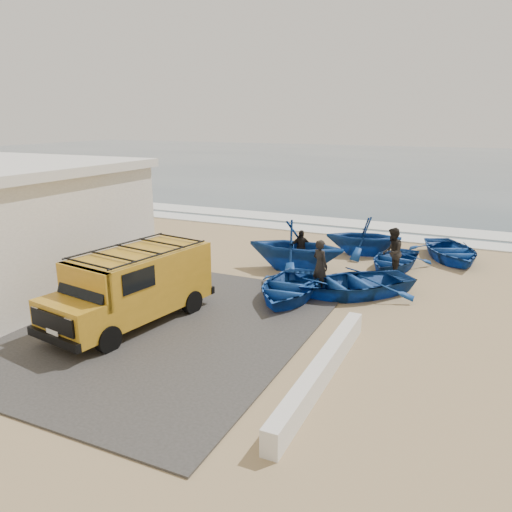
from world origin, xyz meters
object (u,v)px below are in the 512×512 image
(fisherman_middle, at_px, (392,252))
(fisherman_front, at_px, (320,265))
(boat_mid_right, at_px, (394,260))
(boat_near_right, at_px, (354,283))
(van, at_px, (134,284))
(boat_far_right, at_px, (451,251))
(parapet, at_px, (322,370))
(boat_far_left, at_px, (363,236))
(fisherman_back, at_px, (301,249))
(boat_near_left, at_px, (289,287))
(boat_mid_left, at_px, (295,246))

(fisherman_middle, bearing_deg, fisherman_front, -39.63)
(boat_mid_right, bearing_deg, boat_near_right, -90.71)
(van, xyz_separation_m, boat_far_right, (7.75, 10.87, -0.76))
(parapet, relative_size, boat_far_left, 1.89)
(boat_mid_right, height_order, fisherman_back, fisherman_back)
(boat_mid_right, bearing_deg, van, -114.48)
(boat_far_left, relative_size, boat_far_right, 0.82)
(boat_far_left, bearing_deg, van, -35.30)
(boat_mid_right, bearing_deg, boat_near_left, -107.59)
(fisherman_back, bearing_deg, boat_far_left, 27.21)
(boat_far_right, bearing_deg, boat_far_left, 166.75)
(boat_far_right, xyz_separation_m, fisherman_back, (-5.35, -3.56, 0.35))
(boat_near_right, relative_size, fisherman_middle, 2.20)
(boat_mid_right, relative_size, fisherman_back, 2.20)
(boat_mid_right, distance_m, fisherman_middle, 1.23)
(boat_near_left, relative_size, fisherman_middle, 2.05)
(boat_near_right, xyz_separation_m, fisherman_middle, (0.74, 2.62, 0.50))
(boat_near_right, relative_size, boat_far_right, 1.05)
(boat_mid_right, height_order, fisherman_front, fisherman_front)
(boat_far_left, distance_m, fisherman_back, 3.41)
(van, bearing_deg, fisherman_middle, 61.22)
(boat_near_left, bearing_deg, boat_far_right, 53.18)
(boat_far_left, bearing_deg, fisherman_middle, 20.02)
(fisherman_front, xyz_separation_m, fisherman_middle, (1.93, 2.68, 0.03))
(boat_far_right, distance_m, fisherman_back, 6.43)
(boat_mid_right, bearing_deg, boat_far_right, 58.22)
(boat_mid_right, bearing_deg, fisherman_middle, -76.33)
(van, bearing_deg, boat_mid_left, 79.87)
(boat_mid_left, bearing_deg, fisherman_middle, -82.33)
(boat_near_left, bearing_deg, fisherman_back, 99.46)
(parapet, bearing_deg, boat_near_right, 97.50)
(boat_mid_left, distance_m, fisherman_middle, 3.62)
(fisherman_middle, bearing_deg, parapet, -3.59)
(van, relative_size, boat_mid_right, 1.60)
(fisherman_middle, bearing_deg, boat_far_left, -151.03)
(boat_near_right, distance_m, boat_far_right, 6.44)
(van, distance_m, boat_near_left, 5.06)
(boat_near_left, distance_m, boat_near_right, 2.22)
(boat_mid_left, bearing_deg, van, 155.78)
(fisherman_front, bearing_deg, boat_mid_left, -18.96)
(boat_near_right, height_order, fisherman_middle, fisherman_middle)
(boat_far_left, distance_m, boat_far_right, 3.62)
(parapet, bearing_deg, boat_mid_left, 114.71)
(parapet, xyz_separation_m, boat_far_right, (1.81, 11.83, 0.13))
(boat_near_left, distance_m, fisherman_back, 3.70)
(fisherman_front, bearing_deg, boat_near_left, 91.05)
(parapet, distance_m, boat_mid_right, 9.63)
(boat_near_right, distance_m, fisherman_middle, 2.77)
(van, bearing_deg, fisherman_back, 80.95)
(van, bearing_deg, boat_far_left, 76.61)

